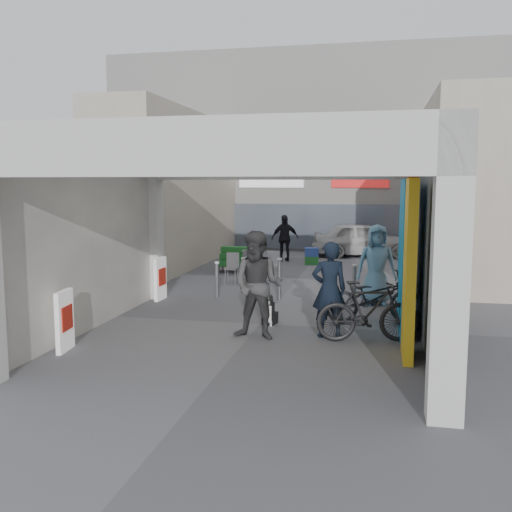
% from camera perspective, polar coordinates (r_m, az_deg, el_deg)
% --- Properties ---
extents(ground, '(90.00, 90.00, 0.00)m').
position_cam_1_polar(ground, '(11.17, 0.36, -6.82)').
color(ground, '#59595E').
rests_on(ground, ground).
extents(arcade_canopy, '(6.40, 6.45, 6.40)m').
position_cam_1_polar(arcade_canopy, '(9.93, 2.46, 4.85)').
color(arcade_canopy, beige).
rests_on(arcade_canopy, ground).
extents(far_building, '(18.00, 4.08, 8.00)m').
position_cam_1_polar(far_building, '(24.73, 7.05, 10.18)').
color(far_building, white).
rests_on(far_building, ground).
extents(plaza_bldg_left, '(2.00, 9.00, 5.00)m').
position_cam_1_polar(plaza_bldg_left, '(19.31, -8.29, 6.56)').
color(plaza_bldg_left, '#BBB39B').
rests_on(plaza_bldg_left, ground).
extents(plaza_bldg_right, '(2.00, 9.00, 5.00)m').
position_cam_1_polar(plaza_bldg_right, '(18.26, 19.42, 6.18)').
color(plaza_bldg_right, '#BBB39B').
rests_on(plaza_bldg_right, ground).
extents(bollard_left, '(0.09, 0.09, 0.84)m').
position_cam_1_polar(bollard_left, '(13.69, -3.92, -2.40)').
color(bollard_left, gray).
rests_on(bollard_left, ground).
extents(bollard_center, '(0.09, 0.09, 0.97)m').
position_cam_1_polar(bollard_center, '(13.37, 2.37, -2.35)').
color(bollard_center, gray).
rests_on(bollard_center, ground).
extents(bollard_right, '(0.09, 0.09, 0.86)m').
position_cam_1_polar(bollard_right, '(13.27, 9.82, -2.76)').
color(bollard_right, gray).
rests_on(bollard_right, ground).
extents(advert_board_near, '(0.15, 0.56, 1.00)m').
position_cam_1_polar(advert_board_near, '(9.84, -18.58, -6.13)').
color(advert_board_near, white).
rests_on(advert_board_near, ground).
extents(advert_board_far, '(0.12, 0.55, 1.00)m').
position_cam_1_polar(advert_board_far, '(13.54, -9.53, -2.24)').
color(advert_board_far, white).
rests_on(advert_board_far, ground).
extents(cafe_set, '(1.36, 1.10, 0.82)m').
position_cam_1_polar(cafe_set, '(15.92, -0.52, -1.49)').
color(cafe_set, '#9F9EA3').
rests_on(cafe_set, ground).
extents(produce_stand, '(1.18, 0.64, 0.77)m').
position_cam_1_polar(produce_stand, '(17.53, -1.98, -0.63)').
color(produce_stand, black).
rests_on(produce_stand, ground).
extents(crate_stack, '(0.47, 0.38, 0.56)m').
position_cam_1_polar(crate_stack, '(19.29, 5.60, -0.01)').
color(crate_stack, '#1B6029').
rests_on(crate_stack, ground).
extents(border_collie, '(0.23, 0.44, 0.61)m').
position_cam_1_polar(border_collie, '(11.05, 1.34, -5.67)').
color(border_collie, black).
rests_on(border_collie, ground).
extents(man_with_dog, '(0.71, 0.57, 1.71)m').
position_cam_1_polar(man_with_dog, '(10.17, 7.33, -3.35)').
color(man_with_dog, black).
rests_on(man_with_dog, ground).
extents(man_back_turned, '(1.00, 0.82, 1.90)m').
position_cam_1_polar(man_back_turned, '(9.96, 0.21, -2.97)').
color(man_back_turned, '#363639').
rests_on(man_back_turned, ground).
extents(man_elderly, '(0.96, 0.70, 1.81)m').
position_cam_1_polar(man_elderly, '(13.09, 11.97, -0.85)').
color(man_elderly, '#629CBF').
rests_on(man_elderly, ground).
extents(man_crates, '(1.03, 0.73, 1.63)m').
position_cam_1_polar(man_crates, '(19.95, 2.91, 1.80)').
color(man_crates, black).
rests_on(man_crates, ground).
extents(bicycle_front, '(2.04, 1.21, 1.01)m').
position_cam_1_polar(bicycle_front, '(11.43, 11.70, -4.05)').
color(bicycle_front, black).
rests_on(bicycle_front, ground).
extents(bicycle_rear, '(1.84, 0.87, 1.07)m').
position_cam_1_polar(bicycle_rear, '(10.04, 11.13, -5.45)').
color(bicycle_rear, black).
rests_on(bicycle_rear, ground).
extents(white_van, '(3.96, 2.12, 1.28)m').
position_cam_1_polar(white_van, '(21.63, 10.64, 1.64)').
color(white_van, silver).
rests_on(white_van, ground).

